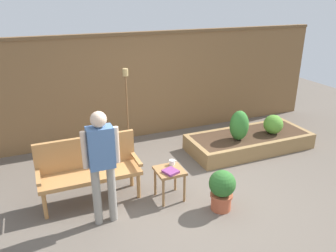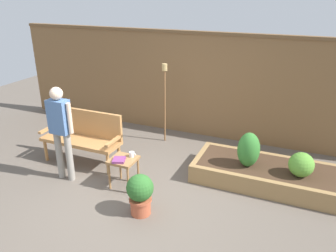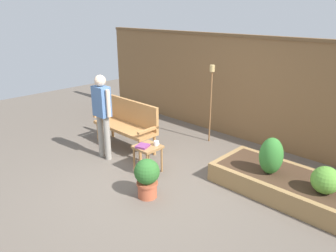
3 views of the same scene
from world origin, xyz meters
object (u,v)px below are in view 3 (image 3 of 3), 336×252
Objects in this scene: garden_bench at (128,121)px; tiki_torch at (211,90)px; book_on_table at (143,146)px; potted_boxwood at (147,176)px; person_by_bench at (102,110)px; shrub_near_bench at (271,156)px; cup_on_table at (156,143)px; shrub_far_corner at (326,180)px; side_table at (148,150)px.

garden_bench is 1.77m from tiki_torch.
book_on_table is 0.32× the size of potted_boxwood.
potted_boxwood is 0.38× the size of person_by_bench.
shrub_near_bench is at bearing 49.51° from potted_boxwood.
potted_boxwood is at bearing -31.28° from garden_bench.
garden_bench reaches higher than shrub_near_bench.
cup_on_table is 0.21× the size of shrub_near_bench.
person_by_bench reaches higher than potted_boxwood.
potted_boxwood is 2.43m from shrub_far_corner.
tiki_torch is at bearing 152.48° from shrub_near_bench.
tiki_torch is at bearing 105.55° from potted_boxwood.
tiki_torch reaches higher than shrub_near_bench.
side_table is 0.78m from potted_boxwood.
shrub_far_corner reaches higher than potted_boxwood.
shrub_far_corner is (2.45, 0.75, -0.03)m from cup_on_table.
cup_on_table is 0.31× the size of shrub_far_corner.
shrub_far_corner reaches higher than cup_on_table.
cup_on_table is 0.60× the size of book_on_table.
tiki_torch is (-0.66, 2.36, 0.77)m from potted_boxwood.
side_table is 1.96m from tiki_torch.
side_table is at bearing -87.16° from tiki_torch.
book_on_table is (1.06, -0.56, -0.05)m from garden_bench.
garden_bench is 2.54× the size of shrub_near_bench.
garden_bench is 12.25× the size of cup_on_table.
shrub_near_bench is 2.96m from person_by_bench.
potted_boxwood reaches higher than cup_on_table.
shrub_near_bench is (1.76, 0.86, 0.19)m from side_table.
tiki_torch reaches higher than garden_bench.
person_by_bench reaches higher than garden_bench.
person_by_bench reaches higher than book_on_table.
garden_bench is at bearing -172.03° from shrub_near_bench.
person_by_bench is at bearing 165.96° from book_on_table.
cup_on_table is at bearing -155.86° from shrub_near_bench.
shrub_near_bench reaches higher than side_table.
book_on_table is at bearing -159.63° from shrub_far_corner.
person_by_bench is at bearing -163.69° from shrub_far_corner.
garden_bench is 1.22m from cup_on_table.
shrub_near_bench is 0.79m from shrub_far_corner.
cup_on_table is 0.83m from potted_boxwood.
tiki_torch is (-2.64, 0.96, 0.62)m from shrub_far_corner.
shrub_near_bench is (1.67, 0.75, 0.06)m from cup_on_table.
person_by_bench is at bearing 167.04° from potted_boxwood.
cup_on_table is 1.83m from shrub_near_bench.
tiki_torch is (-0.18, 1.71, 0.59)m from cup_on_table.
potted_boxwood reaches higher than book_on_table.
shrub_far_corner reaches higher than book_on_table.
shrub_far_corner is (3.62, 0.40, -0.06)m from garden_bench.
shrub_near_bench is at bearing 20.63° from person_by_bench.
shrub_far_corner is (2.57, 0.95, -0.01)m from book_on_table.
side_table is 0.31× the size of person_by_bench.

